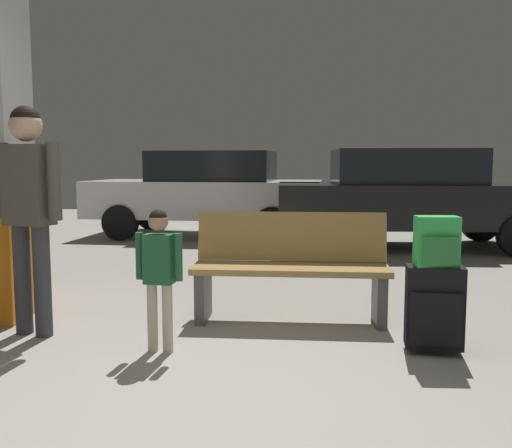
% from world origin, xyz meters
% --- Properties ---
extents(ground_plane, '(18.00, 18.00, 0.10)m').
position_xyz_m(ground_plane, '(0.00, 4.00, -0.05)').
color(ground_plane, gray).
extents(bench, '(1.63, 0.62, 0.89)m').
position_xyz_m(bench, '(0.53, 1.76, 0.44)').
color(bench, '#9E7A42').
rests_on(bench, ground_plane).
extents(suitcase, '(0.41, 0.28, 0.60)m').
position_xyz_m(suitcase, '(1.48, 0.95, 0.32)').
color(suitcase, black).
rests_on(suitcase, ground_plane).
extents(backpack_bright, '(0.28, 0.19, 0.34)m').
position_xyz_m(backpack_bright, '(1.49, 0.95, 0.77)').
color(backpack_bright, green).
rests_on(backpack_bright, suitcase).
extents(child, '(0.33, 0.22, 0.99)m').
position_xyz_m(child, '(-0.39, 0.93, 0.61)').
color(child, beige).
rests_on(child, ground_plane).
extents(adult, '(0.56, 0.31, 1.72)m').
position_xyz_m(adult, '(-1.43, 1.28, 1.06)').
color(adult, '#38383D').
rests_on(adult, ground_plane).
extents(parked_car_near, '(4.13, 1.86, 1.51)m').
position_xyz_m(parked_car_near, '(2.49, 5.84, 0.81)').
color(parked_car_near, black).
rests_on(parked_car_near, ground_plane).
extents(parked_car_far, '(4.27, 2.17, 1.51)m').
position_xyz_m(parked_car_far, '(-0.78, 7.23, 0.81)').
color(parked_car_far, silver).
rests_on(parked_car_far, ground_plane).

